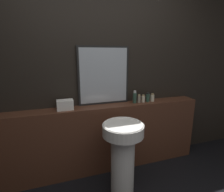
{
  "coord_description": "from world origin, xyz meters",
  "views": [
    {
      "loc": [
        -0.61,
        -0.56,
        1.53
      ],
      "look_at": [
        0.03,
        1.36,
        1.04
      ],
      "focal_mm": 28.0,
      "sensor_mm": 36.0,
      "label": 1
    }
  ],
  "objects_px": {
    "towel_stack": "(65,105)",
    "pedestal_sink": "(123,152)",
    "lotion_bottle": "(143,99)",
    "conditioner_bottle": "(139,99)",
    "shampoo_bottle": "(135,97)",
    "body_wash_bottle": "(148,97)",
    "hand_soap_bottle": "(152,98)",
    "mirror": "(104,76)"
  },
  "relations": [
    {
      "from": "body_wash_bottle",
      "to": "hand_soap_bottle",
      "type": "height_order",
      "value": "body_wash_bottle"
    },
    {
      "from": "towel_stack",
      "to": "lotion_bottle",
      "type": "bearing_deg",
      "value": -0.0
    },
    {
      "from": "pedestal_sink",
      "to": "towel_stack",
      "type": "relative_size",
      "value": 4.42
    },
    {
      "from": "pedestal_sink",
      "to": "conditioner_bottle",
      "type": "relative_size",
      "value": 7.3
    },
    {
      "from": "shampoo_bottle",
      "to": "lotion_bottle",
      "type": "distance_m",
      "value": 0.13
    },
    {
      "from": "lotion_bottle",
      "to": "body_wash_bottle",
      "type": "xyz_separation_m",
      "value": [
        0.07,
        0.0,
        0.01
      ]
    },
    {
      "from": "hand_soap_bottle",
      "to": "mirror",
      "type": "bearing_deg",
      "value": 171.64
    },
    {
      "from": "towel_stack",
      "to": "hand_soap_bottle",
      "type": "relative_size",
      "value": 1.7
    },
    {
      "from": "conditioner_bottle",
      "to": "lotion_bottle",
      "type": "distance_m",
      "value": 0.06
    },
    {
      "from": "shampoo_bottle",
      "to": "hand_soap_bottle",
      "type": "bearing_deg",
      "value": -0.0
    },
    {
      "from": "lotion_bottle",
      "to": "mirror",
      "type": "bearing_deg",
      "value": 169.44
    },
    {
      "from": "mirror",
      "to": "conditioner_bottle",
      "type": "relative_size",
      "value": 6.49
    },
    {
      "from": "lotion_bottle",
      "to": "body_wash_bottle",
      "type": "height_order",
      "value": "body_wash_bottle"
    },
    {
      "from": "towel_stack",
      "to": "pedestal_sink",
      "type": "bearing_deg",
      "value": -41.73
    },
    {
      "from": "pedestal_sink",
      "to": "hand_soap_bottle",
      "type": "bearing_deg",
      "value": 37.7
    },
    {
      "from": "shampoo_bottle",
      "to": "body_wash_bottle",
      "type": "xyz_separation_m",
      "value": [
        0.2,
        -0.0,
        -0.02
      ]
    },
    {
      "from": "mirror",
      "to": "lotion_bottle",
      "type": "relative_size",
      "value": 7.25
    },
    {
      "from": "towel_stack",
      "to": "conditioner_bottle",
      "type": "xyz_separation_m",
      "value": [
        0.96,
        0.0,
        -0.01
      ]
    },
    {
      "from": "towel_stack",
      "to": "lotion_bottle",
      "type": "distance_m",
      "value": 1.03
    },
    {
      "from": "shampoo_bottle",
      "to": "body_wash_bottle",
      "type": "height_order",
      "value": "shampoo_bottle"
    },
    {
      "from": "shampoo_bottle",
      "to": "conditioner_bottle",
      "type": "bearing_deg",
      "value": 0.0
    },
    {
      "from": "pedestal_sink",
      "to": "body_wash_bottle",
      "type": "bearing_deg",
      "value": 41.11
    },
    {
      "from": "conditioner_bottle",
      "to": "hand_soap_bottle",
      "type": "xyz_separation_m",
      "value": [
        0.2,
        -0.0,
        -0.0
      ]
    },
    {
      "from": "shampoo_bottle",
      "to": "pedestal_sink",
      "type": "bearing_deg",
      "value": -126.44
    },
    {
      "from": "towel_stack",
      "to": "body_wash_bottle",
      "type": "bearing_deg",
      "value": 0.0
    },
    {
      "from": "lotion_bottle",
      "to": "hand_soap_bottle",
      "type": "xyz_separation_m",
      "value": [
        0.14,
        0.0,
        0.0
      ]
    },
    {
      "from": "mirror",
      "to": "towel_stack",
      "type": "distance_m",
      "value": 0.6
    },
    {
      "from": "conditioner_bottle",
      "to": "hand_soap_bottle",
      "type": "relative_size",
      "value": 1.03
    },
    {
      "from": "towel_stack",
      "to": "conditioner_bottle",
      "type": "distance_m",
      "value": 0.96
    },
    {
      "from": "mirror",
      "to": "lotion_bottle",
      "type": "bearing_deg",
      "value": -10.56
    },
    {
      "from": "mirror",
      "to": "hand_soap_bottle",
      "type": "relative_size",
      "value": 6.67
    },
    {
      "from": "pedestal_sink",
      "to": "mirror",
      "type": "xyz_separation_m",
      "value": [
        -0.04,
        0.58,
        0.75
      ]
    },
    {
      "from": "towel_stack",
      "to": "hand_soap_bottle",
      "type": "distance_m",
      "value": 1.17
    },
    {
      "from": "lotion_bottle",
      "to": "hand_soap_bottle",
      "type": "bearing_deg",
      "value": 0.0
    },
    {
      "from": "towel_stack",
      "to": "body_wash_bottle",
      "type": "height_order",
      "value": "body_wash_bottle"
    },
    {
      "from": "pedestal_sink",
      "to": "hand_soap_bottle",
      "type": "distance_m",
      "value": 0.9
    },
    {
      "from": "conditioner_bottle",
      "to": "hand_soap_bottle",
      "type": "height_order",
      "value": "conditioner_bottle"
    },
    {
      "from": "pedestal_sink",
      "to": "body_wash_bottle",
      "type": "xyz_separation_m",
      "value": [
        0.55,
        0.48,
        0.45
      ]
    },
    {
      "from": "towel_stack",
      "to": "lotion_bottle",
      "type": "relative_size",
      "value": 1.85
    },
    {
      "from": "lotion_bottle",
      "to": "shampoo_bottle",
      "type": "bearing_deg",
      "value": 180.0
    },
    {
      "from": "mirror",
      "to": "conditioner_bottle",
      "type": "distance_m",
      "value": 0.57
    },
    {
      "from": "conditioner_bottle",
      "to": "lotion_bottle",
      "type": "bearing_deg",
      "value": -0.0
    }
  ]
}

